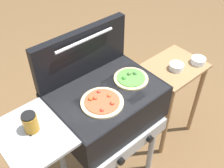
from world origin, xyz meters
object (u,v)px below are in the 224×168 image
Objects in this scene: prep_table at (170,87)px; topping_bowl_far at (198,61)px; sauce_jar at (30,122)px; topping_bowl_near at (176,67)px; pizza_pepperoni at (102,102)px; pizza_veggie at (131,78)px; grill at (105,109)px.

prep_table is 0.29m from topping_bowl_far.
sauce_jar is at bearing 174.90° from topping_bowl_far.
sauce_jar is at bearing 177.20° from topping_bowl_near.
pizza_pepperoni is 0.26m from pizza_veggie.
topping_bowl_near is (0.65, -0.03, 0.01)m from grill.
pizza_pepperoni is at bearing -13.11° from sauce_jar.
grill is 4.58× the size of pizza_veggie.
sauce_jar is 1.02× the size of topping_bowl_near.
pizza_pepperoni is at bearing -170.94° from pizza_veggie.
pizza_veggie is at bearing -176.99° from prep_table.
prep_table is 0.24m from topping_bowl_near.
pizza_pepperoni is 0.39m from sauce_jar.
pizza_veggie reaches higher than topping_bowl_far.
grill is 8.99× the size of sauce_jar.
grill is 0.18m from pizza_pepperoni.
pizza_veggie is 0.66m from topping_bowl_far.
topping_bowl_far reaches higher than prep_table.
grill is at bearing 173.98° from topping_bowl_far.
grill reaches higher than topping_bowl_far.
topping_bowl_far is at bearing -1.62° from pizza_pepperoni.
sauce_jar reaches higher than grill.
topping_bowl_far is at bearing -5.98° from pizza_veggie.
grill is at bearing 43.28° from pizza_pepperoni.
pizza_veggie is 0.64m from sauce_jar.
pizza_veggie is 1.96× the size of sauce_jar.
sauce_jar reaches higher than topping_bowl_far.
topping_bowl_near is 0.98× the size of topping_bowl_far.
pizza_pepperoni is 0.73m from topping_bowl_near.
prep_table is at bearing 149.52° from topping_bowl_far.
sauce_jar is (-0.38, 0.09, 0.04)m from pizza_pepperoni.
pizza_veggie reaches higher than prep_table.
pizza_pepperoni is at bearing 178.38° from topping_bowl_far.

